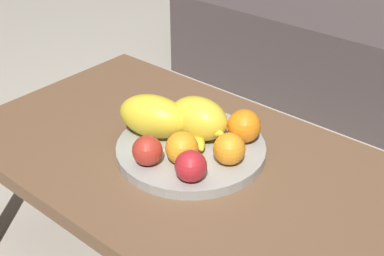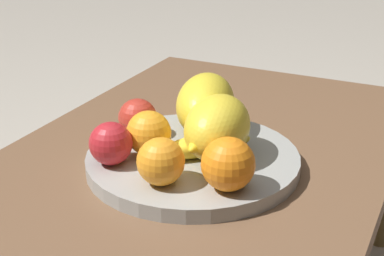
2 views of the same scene
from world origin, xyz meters
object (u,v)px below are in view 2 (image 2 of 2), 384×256
at_px(melon_large_front, 217,127).
at_px(orange_front, 149,133).
at_px(fruit_bowl, 192,161).
at_px(orange_left, 161,162).
at_px(melon_smaller_beside, 206,104).
at_px(apple_left, 138,118).
at_px(coffee_table, 185,186).
at_px(banana_bunch, 209,138).
at_px(orange_right, 228,164).
at_px(apple_front, 111,143).

distance_m(melon_large_front, orange_front, 0.12).
bearing_deg(fruit_bowl, orange_left, 0.35).
bearing_deg(fruit_bowl, melon_smaller_beside, -167.62).
xyz_separation_m(orange_front, apple_left, (-0.06, -0.06, -0.00)).
bearing_deg(apple_left, fruit_bowl, 76.82).
bearing_deg(melon_smaller_beside, orange_left, 6.27).
xyz_separation_m(fruit_bowl, melon_smaller_beside, (-0.11, -0.02, 0.07)).
xyz_separation_m(coffee_table, melon_smaller_beside, (-0.10, -0.01, 0.12)).
xyz_separation_m(melon_large_front, banana_bunch, (-0.00, -0.02, -0.02)).
xyz_separation_m(fruit_bowl, orange_front, (0.03, -0.07, 0.05)).
height_order(fruit_bowl, melon_large_front, melon_large_front).
height_order(melon_large_front, melon_smaller_beside, same).
height_order(orange_front, orange_left, orange_front).
relative_size(orange_front, orange_left, 1.03).
bearing_deg(orange_right, apple_left, -116.43).
xyz_separation_m(orange_front, orange_left, (0.08, 0.07, -0.00)).
xyz_separation_m(melon_smaller_beside, orange_front, (0.13, -0.05, -0.01)).
height_order(coffee_table, apple_front, apple_front).
distance_m(fruit_bowl, orange_front, 0.09).
bearing_deg(orange_front, melon_smaller_beside, 161.35).
relative_size(fruit_bowl, orange_front, 4.77).
height_order(orange_left, apple_front, orange_left).
bearing_deg(melon_smaller_beside, banana_bunch, 27.72).
height_order(melon_smaller_beside, apple_left, melon_smaller_beside).
bearing_deg(banana_bunch, fruit_bowl, -58.13).
relative_size(coffee_table, orange_right, 13.87).
bearing_deg(apple_left, banana_bunch, 84.66).
bearing_deg(orange_front, melon_large_front, 110.82).
bearing_deg(melon_large_front, orange_right, 31.74).
bearing_deg(fruit_bowl, coffee_table, -101.60).
bearing_deg(melon_large_front, coffee_table, -79.68).
height_order(fruit_bowl, orange_right, orange_right).
xyz_separation_m(apple_front, banana_bunch, (-0.10, 0.13, -0.01)).
height_order(orange_right, apple_left, orange_right).
height_order(melon_smaller_beside, apple_front, melon_smaller_beside).
relative_size(orange_front, orange_right, 0.93).
bearing_deg(coffee_table, melon_smaller_beside, -176.11).
xyz_separation_m(melon_smaller_beside, orange_right, (0.19, 0.12, -0.01)).
bearing_deg(melon_smaller_beside, coffee_table, 3.89).
relative_size(melon_large_front, apple_left, 2.18).
bearing_deg(banana_bunch, melon_smaller_beside, -152.28).
relative_size(melon_large_front, orange_front, 2.01).
xyz_separation_m(melon_smaller_beside, orange_left, (0.22, 0.02, -0.02)).
bearing_deg(orange_right, orange_left, -73.43).
xyz_separation_m(orange_right, apple_left, (-0.11, -0.22, -0.01)).
distance_m(coffee_table, orange_left, 0.16).
relative_size(melon_smaller_beside, apple_left, 2.57).
distance_m(melon_large_front, apple_left, 0.17).
relative_size(coffee_table, melon_smaller_beside, 6.35).
height_order(melon_smaller_beside, orange_right, melon_smaller_beside).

